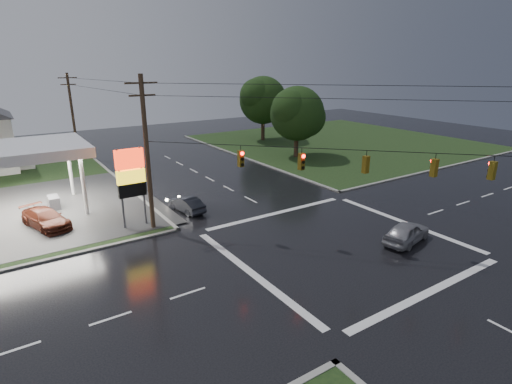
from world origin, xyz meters
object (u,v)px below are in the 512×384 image
utility_pole_n (73,114)px  car_pump (46,219)px  pylon_sign (131,175)px  tree_ne_near (298,114)px  car_crossing (407,232)px  tree_ne_far (264,100)px  car_north (186,204)px  utility_pole_nw (147,152)px

utility_pole_n → car_pump: 25.33m
pylon_sign → utility_pole_n: size_ratio=0.57×
tree_ne_near → car_crossing: bearing=-112.5°
tree_ne_near → tree_ne_far: tree_ne_far is taller
tree_ne_far → car_north: (-23.15, -22.60, -5.55)m
pylon_sign → car_pump: (-5.56, 3.50, -3.31)m
tree_ne_near → tree_ne_far: bearing=75.9°
pylon_sign → tree_ne_far: size_ratio=0.61×
utility_pole_nw → car_north: utility_pole_nw is taller
car_crossing → car_pump: size_ratio=0.88×
car_pump → tree_ne_far: bearing=11.9°
pylon_sign → utility_pole_nw: 2.22m
car_north → car_crossing: bearing=117.3°
utility_pole_nw → car_crossing: size_ratio=2.58×
car_north → tree_ne_near: bearing=-161.2°
tree_ne_far → utility_pole_nw: bearing=-137.4°
tree_ne_far → car_north: bearing=-135.7°
tree_ne_far → car_crossing: 38.96m
pylon_sign → tree_ne_near: bearing=25.0°
utility_pole_nw → car_north: size_ratio=2.87×
car_north → car_pump: car_pump is taller
tree_ne_near → car_crossing: tree_ne_near is taller
utility_pole_nw → car_crossing: (13.57, -11.80, -4.99)m
utility_pole_nw → car_pump: utility_pole_nw is taller
car_north → car_pump: 10.40m
utility_pole_nw → tree_ne_near: (23.64, 12.49, -0.16)m
utility_pole_nw → car_crossing: utility_pole_nw is taller
tree_ne_near → car_pump: tree_ne_near is taller
pylon_sign → tree_ne_far: bearing=40.4°
utility_pole_n → car_north: (3.50, -26.60, -4.84)m
car_pump → car_crossing: bearing=-58.2°
tree_ne_near → utility_pole_n: bearing=145.9°
car_north → car_crossing: car_crossing is taller
pylon_sign → tree_ne_far: (27.65, 23.49, 2.17)m
tree_ne_near → car_crossing: (-10.07, -24.30, -4.83)m
utility_pole_n → tree_ne_far: (26.65, -4.01, 0.71)m
car_north → utility_pole_nw: bearing=19.5°
utility_pole_nw → utility_pole_n: utility_pole_nw is taller
tree_ne_far → car_pump: (-33.21, -19.99, -5.48)m
tree_ne_far → car_pump: 39.15m
pylon_sign → car_north: size_ratio=1.56×
utility_pole_n → tree_ne_near: 28.55m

